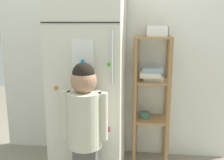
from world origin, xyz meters
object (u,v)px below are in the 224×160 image
at_px(child_standing, 85,119).
at_px(pantry_shelf_unit, 151,89).
at_px(fruit_bin, 158,32).
at_px(refrigerator, 90,77).

relative_size(child_standing, pantry_shelf_unit, 0.88).
bearing_deg(child_standing, fruit_bin, 50.20).
xyz_separation_m(child_standing, pantry_shelf_unit, (0.50, 0.64, 0.08)).
height_order(pantry_shelf_unit, fruit_bin, fruit_bin).
height_order(refrigerator, pantry_shelf_unit, refrigerator).
bearing_deg(pantry_shelf_unit, child_standing, -127.90).
height_order(refrigerator, child_standing, refrigerator).
bearing_deg(refrigerator, fruit_bin, 16.94).
xyz_separation_m(refrigerator, child_standing, (0.06, -0.46, -0.22)).
distance_m(pantry_shelf_unit, fruit_bin, 0.54).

